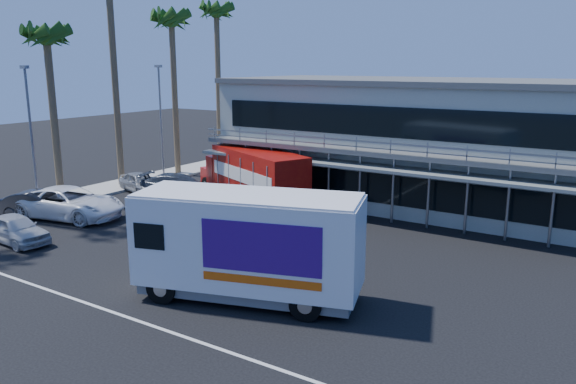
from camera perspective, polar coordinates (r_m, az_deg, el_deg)
The scene contains 15 objects.
ground at distance 24.35m, azimuth -6.94°, elevation -6.84°, with size 120.00×120.00×0.00m, color black.
building at distance 34.86m, azimuth 12.73°, elevation 5.14°, with size 22.40×12.00×7.30m.
curb_strip at distance 38.79m, azimuth -18.53°, elevation 0.19°, with size 3.00×32.00×0.16m, color #A5A399.
palm_c at distance 36.07m, azimuth -23.28°, elevation 13.54°, with size 2.80×2.80×10.75m.
palm_e at distance 42.49m, azimuth -11.72°, elevation 15.90°, with size 2.80×2.80×12.25m.
palm_f at distance 46.91m, azimuth -7.27°, elevation 16.85°, with size 2.80×2.80×13.25m.
light_pole_near at distance 34.56m, azimuth -24.65°, elevation 5.63°, with size 0.50×0.25×8.09m.
light_pole_far at distance 40.82m, azimuth -12.79°, elevation 7.44°, with size 0.50×0.25×8.09m.
red_truck at distance 33.31m, azimuth -3.57°, elevation 1.85°, with size 9.78×6.12×3.28m.
white_van at distance 19.73m, azimuth -4.06°, elevation -5.29°, with size 8.31×4.90×3.84m.
parked_car_a at distance 29.10m, azimuth -25.93°, elevation -3.38°, with size 1.59×3.96×1.35m, color #B1B3B8.
parked_car_b at distance 33.23m, azimuth -23.93°, elevation -1.20°, with size 1.52×4.36×1.44m, color black.
parked_car_c at distance 32.49m, azimuth -21.31°, elevation -1.04°, with size 2.79×6.06×1.68m, color white.
parked_car_d at distance 35.72m, azimuth -11.03°, elevation 0.63°, with size 2.03×4.99×1.45m, color #303640.
parked_car_e at distance 37.57m, azimuth -14.77°, elevation 0.94°, with size 1.56×3.88×1.32m, color gray.
Camera 1 is at (14.70, -17.58, 8.21)m, focal length 35.00 mm.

